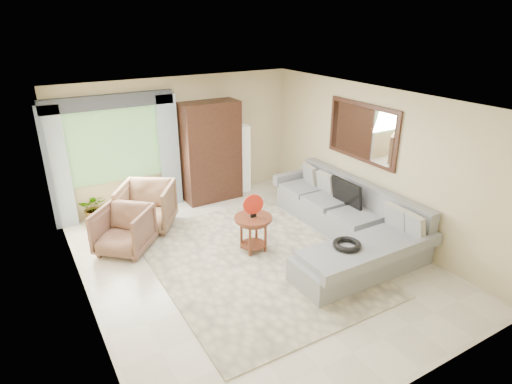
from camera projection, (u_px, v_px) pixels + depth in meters
ground at (254, 262)px, 6.93m from camera, size 6.00×6.00×0.00m
area_rug at (253, 261)px, 6.95m from camera, size 3.02×4.02×0.02m
sectional_sofa at (346, 225)px, 7.52m from camera, size 2.30×3.46×0.90m
tv_screen at (347, 193)px, 7.75m from camera, size 0.14×0.74×0.48m
garden_hose at (347, 244)px, 6.36m from camera, size 0.43×0.43×0.09m
coffee_table at (253, 233)px, 7.13m from camera, size 0.63×0.63×0.63m
red_disc at (253, 204)px, 6.93m from camera, size 0.34×0.11×0.34m
armchair_left at (124, 230)px, 7.13m from camera, size 1.18×1.18×0.77m
armchair_right at (147, 206)px, 7.90m from camera, size 1.29×1.30×0.86m
potted_plant at (94, 208)px, 8.20m from camera, size 0.62×0.58×0.57m
armoire at (211, 152)px, 8.95m from camera, size 1.20×0.55×2.10m
floor_lamp at (243, 159)px, 9.49m from camera, size 0.24×0.24×1.50m
window at (114, 146)px, 8.13m from camera, size 1.80×0.04×1.40m
curtain_left at (57, 169)px, 7.66m from camera, size 0.40×0.08×2.30m
curtain_right at (169, 151)px, 8.64m from camera, size 0.40×0.08×2.30m
valance at (109, 102)px, 7.74m from camera, size 2.40×0.12×0.26m
wall_mirror at (362, 132)px, 7.69m from camera, size 0.05×1.70×1.05m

